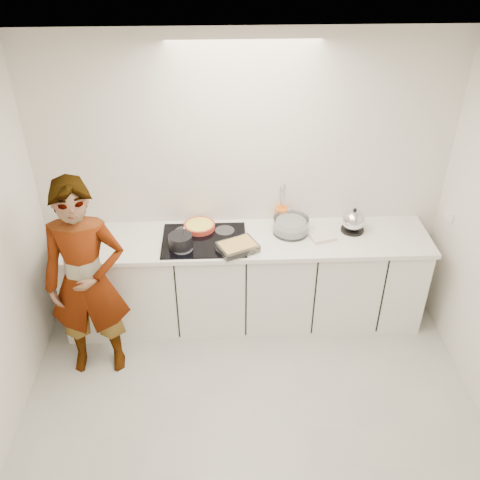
{
  "coord_description": "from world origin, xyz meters",
  "views": [
    {
      "loc": [
        -0.2,
        -2.58,
        3.46
      ],
      "look_at": [
        -0.05,
        1.05,
        1.05
      ],
      "focal_mm": 40.0,
      "sensor_mm": 36.0,
      "label": 1
    }
  ],
  "objects_px": {
    "baking_dish": "(238,246)",
    "utensil_crock": "(281,215)",
    "kettle": "(353,221)",
    "hob": "(204,240)",
    "cook": "(87,282)",
    "tart_dish": "(199,226)",
    "saucepan": "(181,241)",
    "mixing_bowl": "(291,226)"
  },
  "relations": [
    {
      "from": "baking_dish",
      "to": "mixing_bowl",
      "type": "bearing_deg",
      "value": 29.48
    },
    {
      "from": "cook",
      "to": "saucepan",
      "type": "bearing_deg",
      "value": 26.14
    },
    {
      "from": "cook",
      "to": "mixing_bowl",
      "type": "bearing_deg",
      "value": 16.82
    },
    {
      "from": "saucepan",
      "to": "utensil_crock",
      "type": "height_order",
      "value": "saucepan"
    },
    {
      "from": "hob",
      "to": "cook",
      "type": "xyz_separation_m",
      "value": [
        -0.91,
        -0.5,
        -0.03
      ]
    },
    {
      "from": "utensil_crock",
      "to": "kettle",
      "type": "bearing_deg",
      "value": -15.89
    },
    {
      "from": "kettle",
      "to": "utensil_crock",
      "type": "distance_m",
      "value": 0.64
    },
    {
      "from": "baking_dish",
      "to": "mixing_bowl",
      "type": "height_order",
      "value": "mixing_bowl"
    },
    {
      "from": "baking_dish",
      "to": "cook",
      "type": "distance_m",
      "value": 1.24
    },
    {
      "from": "hob",
      "to": "saucepan",
      "type": "relative_size",
      "value": 2.86
    },
    {
      "from": "kettle",
      "to": "hob",
      "type": "bearing_deg",
      "value": -175.35
    },
    {
      "from": "mixing_bowl",
      "to": "utensil_crock",
      "type": "relative_size",
      "value": 2.36
    },
    {
      "from": "tart_dish",
      "to": "baking_dish",
      "type": "relative_size",
      "value": 0.96
    },
    {
      "from": "hob",
      "to": "cook",
      "type": "bearing_deg",
      "value": -151.18
    },
    {
      "from": "baking_dish",
      "to": "saucepan",
      "type": "bearing_deg",
      "value": 172.01
    },
    {
      "from": "utensil_crock",
      "to": "tart_dish",
      "type": "bearing_deg",
      "value": -172.32
    },
    {
      "from": "hob",
      "to": "tart_dish",
      "type": "xyz_separation_m",
      "value": [
        -0.04,
        0.18,
        0.03
      ]
    },
    {
      "from": "hob",
      "to": "utensil_crock",
      "type": "relative_size",
      "value": 4.95
    },
    {
      "from": "baking_dish",
      "to": "utensil_crock",
      "type": "distance_m",
      "value": 0.61
    },
    {
      "from": "kettle",
      "to": "cook",
      "type": "relative_size",
      "value": 0.14
    },
    {
      "from": "baking_dish",
      "to": "utensil_crock",
      "type": "xyz_separation_m",
      "value": [
        0.41,
        0.45,
        0.02
      ]
    },
    {
      "from": "baking_dish",
      "to": "kettle",
      "type": "relative_size",
      "value": 1.51
    },
    {
      "from": "saucepan",
      "to": "utensil_crock",
      "type": "bearing_deg",
      "value": 23.3
    },
    {
      "from": "hob",
      "to": "utensil_crock",
      "type": "height_order",
      "value": "utensil_crock"
    },
    {
      "from": "utensil_crock",
      "to": "cook",
      "type": "distance_m",
      "value": 1.79
    },
    {
      "from": "hob",
      "to": "utensil_crock",
      "type": "xyz_separation_m",
      "value": [
        0.69,
        0.28,
        0.07
      ]
    },
    {
      "from": "baking_dish",
      "to": "hob",
      "type": "bearing_deg",
      "value": 149.19
    },
    {
      "from": "hob",
      "to": "saucepan",
      "type": "bearing_deg",
      "value": -152.56
    },
    {
      "from": "saucepan",
      "to": "kettle",
      "type": "distance_m",
      "value": 1.52
    },
    {
      "from": "kettle",
      "to": "baking_dish",
      "type": "bearing_deg",
      "value": -165.05
    },
    {
      "from": "saucepan",
      "to": "cook",
      "type": "distance_m",
      "value": 0.83
    },
    {
      "from": "hob",
      "to": "baking_dish",
      "type": "distance_m",
      "value": 0.33
    },
    {
      "from": "saucepan",
      "to": "cook",
      "type": "relative_size",
      "value": 0.14
    },
    {
      "from": "mixing_bowl",
      "to": "kettle",
      "type": "xyz_separation_m",
      "value": [
        0.55,
        0.0,
        0.03
      ]
    },
    {
      "from": "cook",
      "to": "kettle",
      "type": "bearing_deg",
      "value": 12.27
    },
    {
      "from": "utensil_crock",
      "to": "hob",
      "type": "bearing_deg",
      "value": -157.91
    },
    {
      "from": "kettle",
      "to": "utensil_crock",
      "type": "height_order",
      "value": "kettle"
    },
    {
      "from": "tart_dish",
      "to": "hob",
      "type": "bearing_deg",
      "value": -76.53
    },
    {
      "from": "hob",
      "to": "kettle",
      "type": "relative_size",
      "value": 2.84
    },
    {
      "from": "kettle",
      "to": "cook",
      "type": "height_order",
      "value": "cook"
    },
    {
      "from": "hob",
      "to": "tart_dish",
      "type": "distance_m",
      "value": 0.19
    },
    {
      "from": "mixing_bowl",
      "to": "kettle",
      "type": "relative_size",
      "value": 1.35
    }
  ]
}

